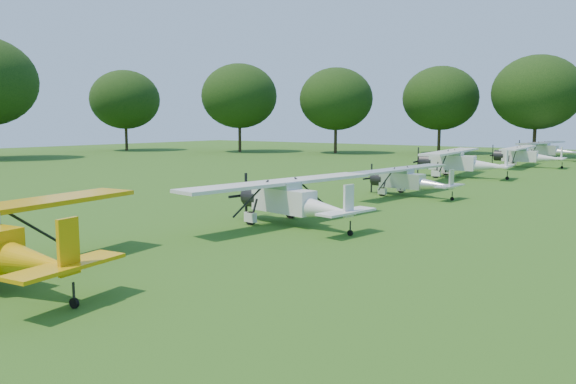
# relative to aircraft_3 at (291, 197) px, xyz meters

# --- Properties ---
(ground) EXTENTS (160.00, 160.00, 0.00)m
(ground) POSITION_rel_aircraft_3_xyz_m (-1.55, 0.40, -1.22)
(ground) COLOR #1E4A12
(ground) RESTS_ON ground
(tree_belt) EXTENTS (137.36, 130.27, 14.52)m
(tree_belt) POSITION_rel_aircraft_3_xyz_m (2.02, 0.57, 6.81)
(tree_belt) COLOR #322613
(tree_belt) RESTS_ON ground
(aircraft_3) EXTENTS (6.71, 10.64, 2.09)m
(aircraft_3) POSITION_rel_aircraft_3_xyz_m (0.00, 0.00, 0.00)
(aircraft_3) COLOR silver
(aircraft_3) RESTS_ON ground
(aircraft_4) EXTENTS (5.85, 9.31, 1.83)m
(aircraft_4) POSITION_rel_aircraft_3_xyz_m (-0.09, 12.00, -0.15)
(aircraft_4) COLOR silver
(aircraft_4) RESTS_ON ground
(aircraft_5) EXTENTS (7.52, 11.97, 2.35)m
(aircraft_5) POSITION_rel_aircraft_3_xyz_m (-1.69, 24.97, 0.15)
(aircraft_5) COLOR silver
(aircraft_5) RESTS_ON ground
(aircraft_6) EXTENTS (6.83, 10.89, 2.14)m
(aircraft_6) POSITION_rel_aircraft_3_xyz_m (-0.22, 39.15, 0.03)
(aircraft_6) COLOR silver
(aircraft_6) RESTS_ON ground
(aircraft_7) EXTENTS (7.22, 11.47, 2.25)m
(aircraft_7) POSITION_rel_aircraft_3_xyz_m (-1.01, 51.95, 0.10)
(aircraft_7) COLOR silver
(aircraft_7) RESTS_ON ground
(golf_cart) EXTENTS (2.19, 1.77, 1.63)m
(golf_cart) POSITION_rel_aircraft_3_xyz_m (-6.36, 36.72, -0.67)
(golf_cart) COLOR #A6260B
(golf_cart) RESTS_ON ground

